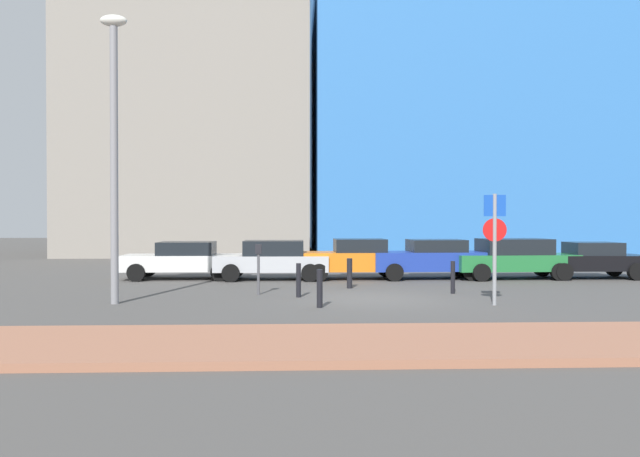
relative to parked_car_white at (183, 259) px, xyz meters
name	(u,v)px	position (x,y,z in m)	size (l,w,h in m)	color
ground_plane	(371,299)	(6.30, -6.09, -0.73)	(120.00, 120.00, 0.00)	#4C4947
sidewalk_brick	(418,343)	(6.30, -12.63, -0.66)	(40.00, 3.23, 0.14)	#9E664C
parked_car_white	(183,259)	(0.00, 0.00, 0.00)	(4.39, 2.10, 1.39)	white
parked_car_silver	(272,259)	(3.33, -0.40, 0.03)	(4.17, 1.94, 1.44)	#B7BABF
parked_car_orange	(355,258)	(6.42, -0.30, 0.05)	(4.04, 1.94, 1.50)	orange
parked_car_blue	(429,258)	(9.20, -0.30, 0.04)	(4.26, 2.04, 1.47)	#1E389E
parked_car_green	(513,258)	(12.35, -0.41, 0.06)	(4.62, 2.22, 1.50)	#237238
parked_car_black	(589,260)	(15.25, -0.42, -0.02)	(4.20, 1.95, 1.36)	black
parking_sign_post	(495,235)	(9.31, -7.52, 1.08)	(0.59, 0.15, 2.88)	gray
parking_meter	(258,262)	(3.09, -5.00, 0.23)	(0.18, 0.14, 1.49)	#4C4C51
street_lamp	(114,136)	(-0.57, -6.86, 3.68)	(0.70, 0.36, 7.56)	gray
traffic_bollard_near	(299,280)	(4.26, -5.67, -0.24)	(0.14, 0.14, 0.97)	black
traffic_bollard_mid	(350,273)	(5.92, -3.41, -0.25)	(0.18, 0.18, 0.96)	black
traffic_bollard_far	(453,277)	(8.88, -4.97, -0.24)	(0.13, 0.13, 0.98)	black
traffic_bollard_edge	(320,289)	(4.78, -7.77, -0.25)	(0.15, 0.15, 0.96)	black
building_colorful_midrise	(448,95)	(15.11, 20.46, 10.35)	(19.29, 16.91, 22.15)	#3372BF
building_under_construction	(196,124)	(-2.42, 18.50, 7.93)	(14.85, 12.44, 17.31)	gray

